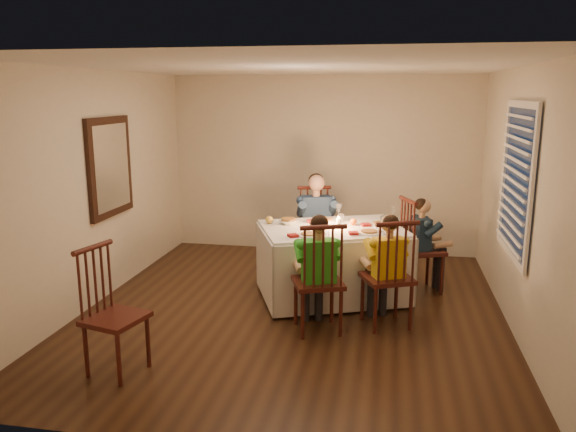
% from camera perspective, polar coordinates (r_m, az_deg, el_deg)
% --- Properties ---
extents(ground, '(5.00, 5.00, 0.00)m').
position_cam_1_polar(ground, '(6.24, 0.54, -9.65)').
color(ground, black).
rests_on(ground, ground).
extents(wall_left, '(0.02, 5.00, 2.60)m').
position_cam_1_polar(wall_left, '(6.64, -18.96, 2.70)').
color(wall_left, beige).
rests_on(wall_left, ground).
extents(wall_right, '(0.02, 5.00, 2.60)m').
position_cam_1_polar(wall_right, '(5.92, 22.54, 1.31)').
color(wall_right, beige).
rests_on(wall_right, ground).
extents(wall_back, '(4.50, 0.02, 2.60)m').
position_cam_1_polar(wall_back, '(8.32, 3.56, 5.19)').
color(wall_back, beige).
rests_on(wall_back, ground).
extents(ceiling, '(5.00, 5.00, 0.00)m').
position_cam_1_polar(ceiling, '(5.79, 0.59, 14.96)').
color(ceiling, white).
rests_on(ceiling, wall_back).
extents(dining_table, '(1.92, 1.67, 0.81)m').
position_cam_1_polar(dining_table, '(6.49, 4.51, -3.22)').
color(dining_table, white).
rests_on(dining_table, ground).
extents(chair_adult, '(0.57, 0.56, 1.14)m').
position_cam_1_polar(chair_adult, '(7.50, 2.82, -5.79)').
color(chair_adult, '#3B1310').
rests_on(chair_adult, ground).
extents(chair_near_left, '(0.60, 0.58, 1.14)m').
position_cam_1_polar(chair_near_left, '(5.79, 3.01, -11.50)').
color(chair_near_left, '#3B1310').
rests_on(chair_near_left, ground).
extents(chair_near_right, '(0.61, 0.60, 1.14)m').
position_cam_1_polar(chair_near_right, '(5.99, 9.85, -10.80)').
color(chair_near_right, '#3B1310').
rests_on(chair_near_right, ground).
extents(chair_end, '(0.59, 0.60, 1.14)m').
position_cam_1_polar(chair_end, '(7.05, 13.23, -7.35)').
color(chair_end, '#3B1310').
rests_on(chair_end, ground).
extents(chair_extra, '(0.53, 0.55, 1.11)m').
position_cam_1_polar(chair_extra, '(5.21, -16.76, -14.91)').
color(chair_extra, '#3B1310').
rests_on(chair_extra, ground).
extents(adult, '(0.61, 0.58, 1.33)m').
position_cam_1_polar(adult, '(7.50, 2.82, -5.79)').
color(adult, navy).
rests_on(adult, ground).
extents(child_green, '(0.54, 0.52, 1.20)m').
position_cam_1_polar(child_green, '(5.79, 3.01, -11.50)').
color(child_green, green).
rests_on(child_green, ground).
extents(child_yellow, '(0.53, 0.51, 1.17)m').
position_cam_1_polar(child_yellow, '(5.99, 9.85, -10.80)').
color(child_yellow, yellow).
rests_on(child_yellow, ground).
extents(child_teal, '(0.48, 0.50, 1.13)m').
position_cam_1_polar(child_teal, '(7.05, 13.23, -7.35)').
color(child_teal, '#182A3D').
rests_on(child_teal, ground).
extents(setting_adult, '(0.34, 0.34, 0.02)m').
position_cam_1_polar(setting_adult, '(6.72, 3.87, -0.48)').
color(setting_adult, white).
rests_on(setting_adult, dining_table).
extents(setting_green, '(0.34, 0.34, 0.02)m').
position_cam_1_polar(setting_green, '(6.03, 2.18, -1.95)').
color(setting_green, white).
rests_on(setting_green, dining_table).
extents(setting_yellow, '(0.34, 0.34, 0.02)m').
position_cam_1_polar(setting_yellow, '(6.20, 8.24, -1.69)').
color(setting_yellow, white).
rests_on(setting_yellow, dining_table).
extents(setting_teal, '(0.34, 0.34, 0.02)m').
position_cam_1_polar(setting_teal, '(6.60, 9.39, -0.85)').
color(setting_teal, white).
rests_on(setting_teal, dining_table).
extents(candle_left, '(0.06, 0.06, 0.10)m').
position_cam_1_polar(candle_left, '(6.40, 3.78, -0.76)').
color(candle_left, silver).
rests_on(candle_left, dining_table).
extents(candle_right, '(0.06, 0.06, 0.10)m').
position_cam_1_polar(candle_right, '(6.44, 5.15, -0.70)').
color(candle_right, silver).
rests_on(candle_right, dining_table).
extents(squash, '(0.09, 0.09, 0.09)m').
position_cam_1_polar(squash, '(6.60, -1.92, -0.39)').
color(squash, yellow).
rests_on(squash, dining_table).
extents(orange_fruit, '(0.08, 0.08, 0.08)m').
position_cam_1_polar(orange_fruit, '(6.55, 6.66, -0.60)').
color(orange_fruit, orange).
rests_on(orange_fruit, dining_table).
extents(serving_bowl, '(0.30, 0.30, 0.05)m').
position_cam_1_polar(serving_bowl, '(6.57, 0.04, -0.60)').
color(serving_bowl, white).
rests_on(serving_bowl, dining_table).
extents(wall_mirror, '(0.06, 0.95, 1.15)m').
position_cam_1_polar(wall_mirror, '(6.85, -17.62, 4.77)').
color(wall_mirror, black).
rests_on(wall_mirror, wall_left).
extents(window_blinds, '(0.07, 1.34, 1.54)m').
position_cam_1_polar(window_blinds, '(5.98, 22.10, 3.39)').
color(window_blinds, '#0D1B35').
rests_on(window_blinds, wall_right).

